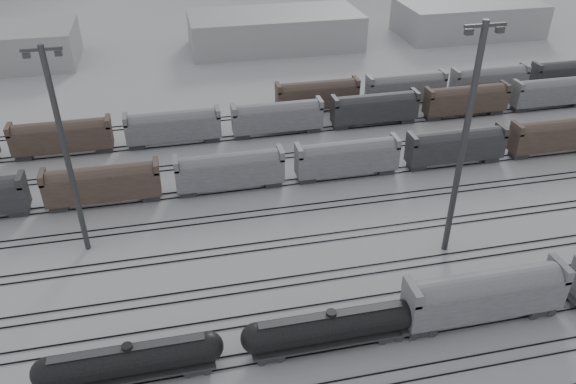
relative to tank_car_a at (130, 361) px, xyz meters
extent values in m
plane|color=#B1B0B5|center=(22.01, -1.00, -2.40)|extent=(900.00, 900.00, 0.00)
cube|color=black|center=(22.01, -4.28, -2.32)|extent=(220.00, 0.07, 0.16)
cube|color=black|center=(22.01, -0.72, -2.32)|extent=(220.00, 0.07, 0.16)
cube|color=black|center=(22.01, 0.72, -2.32)|extent=(220.00, 0.07, 0.16)
cube|color=black|center=(22.01, 4.28, -2.32)|extent=(220.00, 0.07, 0.16)
cube|color=black|center=(22.01, 5.72, -2.32)|extent=(220.00, 0.07, 0.16)
cube|color=black|center=(22.01, 9.28, -2.32)|extent=(220.00, 0.07, 0.16)
cube|color=black|center=(22.01, 10.72, -2.32)|extent=(220.00, 0.07, 0.16)
cube|color=black|center=(22.01, 16.28, -2.32)|extent=(220.00, 0.07, 0.16)
cube|color=black|center=(22.01, 17.72, -2.32)|extent=(220.00, 0.07, 0.16)
cube|color=black|center=(22.01, 23.28, -2.32)|extent=(220.00, 0.07, 0.16)
cube|color=black|center=(22.01, 24.72, -2.32)|extent=(220.00, 0.07, 0.16)
cube|color=black|center=(22.01, 30.28, -2.32)|extent=(220.00, 0.07, 0.16)
cube|color=black|center=(22.01, 31.72, -2.32)|extent=(220.00, 0.07, 0.16)
cube|color=black|center=(22.01, 38.28, -2.32)|extent=(220.00, 0.07, 0.16)
cube|color=black|center=(22.01, 39.72, -2.32)|extent=(220.00, 0.07, 0.16)
cube|color=black|center=(22.01, 46.28, -2.32)|extent=(220.00, 0.07, 0.16)
cube|color=black|center=(22.01, 47.72, -2.32)|extent=(220.00, 0.07, 0.16)
cube|color=black|center=(22.01, 54.28, -2.32)|extent=(220.00, 0.07, 0.16)
cube|color=black|center=(22.01, 55.72, -2.32)|extent=(220.00, 0.07, 0.16)
cube|color=#262629|center=(5.78, 0.00, -1.87)|extent=(2.50, 2.02, 0.67)
cube|color=#262629|center=(0.00, 0.00, -1.38)|extent=(14.93, 2.60, 0.24)
cylinder|color=black|center=(0.00, 0.00, 0.16)|extent=(13.97, 2.79, 2.79)
sphere|color=black|center=(-6.98, 0.00, 0.16)|extent=(2.79, 2.79, 2.79)
sphere|color=black|center=(6.98, 0.00, 0.16)|extent=(2.79, 2.79, 2.79)
cylinder|color=black|center=(0.00, 0.00, 1.70)|extent=(0.96, 0.96, 0.48)
cube|color=#262629|center=(0.00, 0.00, 1.60)|extent=(13.49, 0.87, 0.06)
cube|color=#262629|center=(12.61, 0.00, -1.85)|extent=(2.58, 2.08, 0.69)
cube|color=#262629|center=(24.52, 0.00, -1.85)|extent=(2.58, 2.08, 0.69)
cube|color=#262629|center=(18.56, 0.00, -1.35)|extent=(15.39, 2.68, 0.25)
cylinder|color=black|center=(18.56, 0.00, 0.23)|extent=(14.39, 2.88, 2.88)
sphere|color=black|center=(11.37, 0.00, 0.23)|extent=(2.88, 2.88, 2.88)
sphere|color=black|center=(25.76, 0.00, 0.23)|extent=(2.88, 2.88, 2.88)
cylinder|color=black|center=(18.56, 0.00, 1.82)|extent=(0.99, 0.99, 0.50)
cube|color=#262629|center=(18.56, 0.00, 1.72)|extent=(13.90, 0.89, 0.06)
cube|color=#262629|center=(27.84, 0.00, -1.79)|extent=(2.86, 2.31, 0.77)
cube|color=#262629|center=(41.02, 0.00, -1.79)|extent=(2.86, 2.31, 0.77)
cube|color=slate|center=(34.43, 0.00, 0.79)|extent=(16.48, 3.30, 3.52)
cylinder|color=slate|center=(34.43, 0.00, 2.11)|extent=(14.94, 3.19, 3.19)
cube|color=slate|center=(26.52, 0.00, 2.99)|extent=(0.77, 3.30, 1.54)
cube|color=slate|center=(42.34, 0.00, 2.99)|extent=(0.77, 3.30, 1.54)
cone|color=#262629|center=(34.43, 0.00, -1.35)|extent=(2.64, 2.64, 0.99)
cylinder|color=#3A3A3D|center=(-5.62, 21.21, 10.07)|extent=(0.64, 0.64, 24.92)
cube|color=#3A3A3D|center=(-5.62, 21.21, 22.03)|extent=(3.99, 0.30, 0.30)
cube|color=#3A3A3D|center=(-7.12, 21.21, 21.53)|extent=(0.70, 0.50, 0.50)
cube|color=#3A3A3D|center=(-4.12, 21.21, 21.53)|extent=(0.70, 0.50, 0.50)
cylinder|color=#3A3A3D|center=(36.37, 11.85, 11.27)|extent=(0.70, 0.70, 27.34)
cube|color=#3A3A3D|center=(36.37, 11.85, 24.40)|extent=(4.37, 0.33, 0.33)
cube|color=#3A3A3D|center=(34.73, 11.85, 23.85)|extent=(0.77, 0.55, 0.55)
cube|color=#3A3A3D|center=(38.01, 11.85, 23.85)|extent=(0.77, 0.55, 0.55)
cube|color=brown|center=(-3.99, 31.00, 0.40)|extent=(15.00, 3.00, 5.60)
cube|color=slate|center=(13.01, 31.00, 0.40)|extent=(15.00, 3.00, 5.60)
cube|color=slate|center=(30.01, 31.00, 0.40)|extent=(15.00, 3.00, 5.60)
cube|color=#262629|center=(47.01, 31.00, 0.40)|extent=(15.00, 3.00, 5.60)
cube|color=brown|center=(64.01, 31.00, 0.40)|extent=(15.00, 3.00, 5.60)
cube|color=brown|center=(-10.99, 47.00, 0.40)|extent=(15.00, 3.00, 5.60)
cube|color=slate|center=(6.01, 47.00, 0.40)|extent=(15.00, 3.00, 5.60)
cube|color=slate|center=(23.01, 47.00, 0.40)|extent=(15.00, 3.00, 5.60)
cube|color=#262629|center=(40.01, 47.00, 0.40)|extent=(15.00, 3.00, 5.60)
cube|color=brown|center=(57.01, 47.00, 0.40)|extent=(15.00, 3.00, 5.60)
cube|color=slate|center=(74.01, 47.00, 0.40)|extent=(15.00, 3.00, 5.60)
cube|color=brown|center=(32.01, 55.00, 0.40)|extent=(15.00, 3.00, 5.60)
cube|color=slate|center=(49.01, 55.00, 0.40)|extent=(15.00, 3.00, 5.60)
cube|color=slate|center=(66.01, 55.00, 0.40)|extent=(15.00, 3.00, 5.60)
cube|color=#262629|center=(83.01, 55.00, 0.40)|extent=(15.00, 3.00, 5.60)
cube|color=gray|center=(32.01, 94.00, 1.60)|extent=(40.00, 18.00, 8.00)
cube|color=gray|center=(82.01, 94.00, 1.60)|extent=(35.00, 18.00, 8.00)
camera|label=1|loc=(6.32, -36.68, 39.11)|focal=35.00mm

